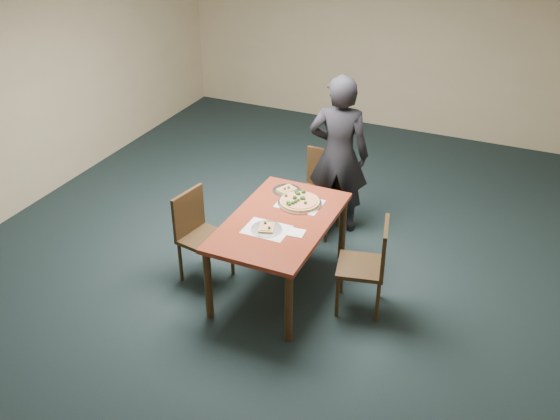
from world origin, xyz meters
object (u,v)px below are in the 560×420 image
at_px(chair_far, 321,186).
at_px(diner, 339,155).
at_px(slice_plate_far, 287,190).
at_px(slice_plate_near, 267,228).
at_px(chair_right, 370,262).
at_px(pizza_pan, 299,201).
at_px(dining_table, 280,228).
at_px(chair_left, 198,231).

bearing_deg(chair_far, diner, 32.51).
bearing_deg(slice_plate_far, slice_plate_near, -80.23).
distance_m(chair_far, diner, 0.41).
bearing_deg(slice_plate_far, chair_right, -26.25).
xyz_separation_m(pizza_pan, slice_plate_near, (-0.09, -0.56, -0.01)).
distance_m(chair_right, slice_plate_far, 1.19).
bearing_deg(chair_right, slice_plate_far, -129.08).
relative_size(pizza_pan, slice_plate_near, 1.52).
relative_size(dining_table, slice_plate_near, 5.36).
height_order(chair_right, pizza_pan, chair_right).
bearing_deg(chair_left, slice_plate_near, -83.77).
relative_size(dining_table, diner, 0.85).
height_order(chair_far, diner, diner).
bearing_deg(chair_left, slice_plate_far, -32.27).
distance_m(pizza_pan, slice_plate_far, 0.28).
distance_m(dining_table, chair_far, 1.18).
bearing_deg(chair_right, slice_plate_near, -88.90).
relative_size(chair_left, diner, 0.52).
relative_size(chair_far, pizza_pan, 2.14).
height_order(diner, pizza_pan, diner).
bearing_deg(slice_plate_far, chair_left, -132.12).
height_order(chair_far, chair_left, same).
height_order(chair_far, slice_plate_far, chair_far).
xyz_separation_m(slice_plate_near, slice_plate_far, (-0.13, 0.74, -0.00)).
distance_m(dining_table, slice_plate_far, 0.56).
bearing_deg(chair_left, pizza_pan, -48.99).
xyz_separation_m(diner, pizza_pan, (-0.07, -0.92, -0.11)).
xyz_separation_m(dining_table, diner, (0.12, 1.27, 0.23)).
bearing_deg(diner, chair_left, 46.24).
distance_m(chair_right, pizza_pan, 0.93).
height_order(dining_table, chair_far, chair_far).
height_order(chair_far, pizza_pan, chair_far).
bearing_deg(chair_right, chair_far, -154.49).
bearing_deg(diner, slice_plate_near, 72.66).
xyz_separation_m(chair_far, slice_plate_far, (-0.13, -0.64, 0.25)).
height_order(chair_left, diner, diner).
distance_m(diner, slice_plate_far, 0.80).
relative_size(chair_right, slice_plate_near, 3.25).
height_order(chair_left, pizza_pan, chair_left).
distance_m(dining_table, slice_plate_near, 0.24).
distance_m(chair_left, pizza_pan, 1.01).
xyz_separation_m(chair_far, diner, (0.16, 0.09, 0.37)).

